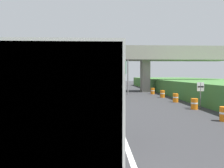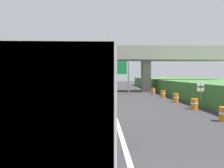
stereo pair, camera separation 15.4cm
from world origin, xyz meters
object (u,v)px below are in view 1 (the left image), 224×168
(speed_limit_sign, at_px, (200,91))
(truck_yellow, at_px, (98,78))
(car_red, at_px, (96,89))
(construction_barrel_1, at_px, (224,114))
(construction_barrel_5, at_px, (153,91))
(construction_barrel_4, at_px, (162,94))
(overhead_highway_sign, at_px, (108,70))
(construction_barrel_2, at_px, (194,104))
(truck_black, at_px, (75,106))
(construction_barrel_3, at_px, (176,98))

(speed_limit_sign, distance_m, truck_yellow, 44.80)
(truck_yellow, bearing_deg, car_red, -90.02)
(construction_barrel_1, distance_m, construction_barrel_5, 19.62)
(construction_barrel_4, bearing_deg, construction_barrel_5, 91.65)
(overhead_highway_sign, xyz_separation_m, construction_barrel_2, (6.70, -14.44, -3.14))
(truck_yellow, distance_m, truck_black, 56.06)
(speed_limit_sign, distance_m, construction_barrel_2, 1.32)
(overhead_highway_sign, distance_m, car_red, 3.29)
(speed_limit_sign, bearing_deg, construction_barrel_2, -146.72)
(truck_yellow, bearing_deg, overhead_highway_sign, -86.55)
(construction_barrel_1, xyz_separation_m, construction_barrel_2, (0.14, 4.90, 0.00))
(speed_limit_sign, xyz_separation_m, construction_barrel_3, (-0.68, 4.44, -1.02))
(truck_black, height_order, construction_barrel_1, truck_black)
(truck_black, distance_m, construction_barrel_2, 14.58)
(construction_barrel_2, bearing_deg, construction_barrel_3, 89.70)
(construction_barrel_5, bearing_deg, construction_barrel_3, -88.84)
(construction_barrel_1, bearing_deg, truck_yellow, 99.64)
(construction_barrel_4, height_order, construction_barrel_5, same)
(overhead_highway_sign, bearing_deg, construction_barrel_5, 2.36)
(construction_barrel_5, bearing_deg, speed_limit_sign, -86.49)
(construction_barrel_2, bearing_deg, truck_black, -125.87)
(truck_yellow, distance_m, construction_barrel_5, 30.78)
(construction_barrel_4, bearing_deg, construction_barrel_3, -89.32)
(overhead_highway_sign, bearing_deg, construction_barrel_2, -65.12)
(construction_barrel_2, height_order, construction_barrel_3, same)
(speed_limit_sign, relative_size, construction_barrel_1, 2.48)
(construction_barrel_5, bearing_deg, construction_barrel_2, -89.32)
(construction_barrel_3, bearing_deg, construction_barrel_2, -90.30)
(speed_limit_sign, bearing_deg, construction_barrel_3, 98.64)
(truck_black, xyz_separation_m, construction_barrel_5, (8.32, 26.47, -1.47))
(speed_limit_sign, bearing_deg, truck_black, -126.99)
(construction_barrel_1, bearing_deg, construction_barrel_2, 88.41)
(overhead_highway_sign, height_order, speed_limit_sign, overhead_highway_sign)
(car_red, distance_m, construction_barrel_2, 16.53)
(speed_limit_sign, xyz_separation_m, truck_black, (-9.20, -12.21, 0.46))
(construction_barrel_3, distance_m, construction_barrel_4, 4.90)
(overhead_highway_sign, height_order, car_red, overhead_highway_sign)
(truck_black, relative_size, construction_barrel_2, 8.11)
(construction_barrel_2, height_order, construction_barrel_5, same)
(construction_barrel_4, bearing_deg, construction_barrel_2, -89.81)
(overhead_highway_sign, distance_m, truck_black, 26.31)
(truck_yellow, relative_size, truck_black, 1.00)
(speed_limit_sign, xyz_separation_m, construction_barrel_1, (-0.84, -5.36, -1.02))
(speed_limit_sign, height_order, car_red, speed_limit_sign)
(speed_limit_sign, height_order, truck_yellow, truck_yellow)
(overhead_highway_sign, xyz_separation_m, construction_barrel_1, (6.56, -19.35, -3.14))
(speed_limit_sign, xyz_separation_m, construction_barrel_4, (-0.73, 9.35, -1.02))
(construction_barrel_3, distance_m, construction_barrel_5, 9.81)
(speed_limit_sign, height_order, truck_black, truck_black)
(construction_barrel_3, bearing_deg, speed_limit_sign, -81.36)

